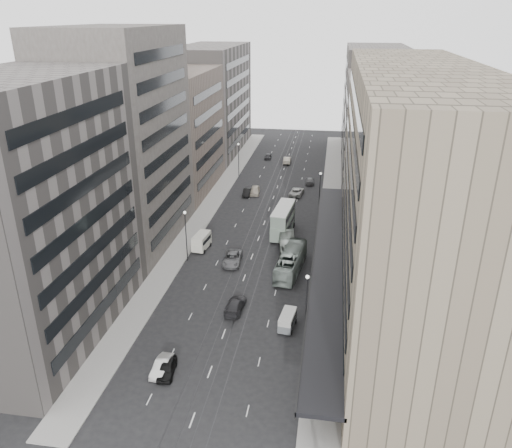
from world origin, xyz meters
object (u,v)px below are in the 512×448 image
Objects in this scene: vw_microbus at (287,320)px; sedan_1 at (162,366)px; bus_far at (287,246)px; double_decker at (283,220)px; bus_near at (291,262)px; sedan_0 at (167,368)px; panel_van at (202,241)px; sedan_2 at (232,258)px.

vw_microbus is 16.16m from sedan_1.
bus_far is 2.42× the size of sedan_1.
bus_far is 2.53× the size of vw_microbus.
sedan_1 is (-9.02, -37.94, -2.08)m from double_decker.
bus_near reaches higher than sedan_0.
panel_van is at bearing 98.50° from sedan_1.
sedan_2 is at bearing -113.53° from double_decker.
sedan_1 is at bearing -133.74° from vw_microbus.
bus_near is at bearing -12.02° from sedan_2.
bus_near is 2.81× the size of sedan_0.
vw_microbus is at bearing 35.11° from sedan_0.
bus_far is 7.65m from double_decker.
vw_microbus is at bearing 41.02° from sedan_1.
double_decker reaches higher than sedan_0.
vw_microbus is (0.93, -14.58, -0.50)m from bus_near.
sedan_0 is 0.73× the size of sedan_2.
panel_van is 7.16m from sedan_2.
bus_far is (-1.11, 5.81, -0.24)m from bus_near.
panel_van is at bearing -142.30° from double_decker.
bus_far is at bearing 66.19° from sedan_0.
sedan_1 is at bearing 153.94° from sedan_0.
sedan_0 is at bearing -75.85° from panel_van.
sedan_0 is (4.08, -30.27, -0.77)m from panel_van.
sedan_0 is (-8.38, -38.18, -2.05)m from double_decker.
double_decker reaches higher than bus_near.
bus_far reaches higher than panel_van.
bus_near is 2.64× the size of panel_van.
double_decker is (-1.48, 7.38, 1.37)m from bus_far.
bus_far is 1.76× the size of sedan_2.
bus_far is at bearing 25.41° from sedan_2.
bus_far is 2.25× the size of panel_van.
bus_near reaches higher than panel_van.
sedan_2 is (2.48, 26.04, 0.11)m from sedan_1.
vw_microbus is (2.04, -20.39, -0.26)m from bus_far.
sedan_0 reaches higher than sedan_1.
vw_microbus is at bearing -77.49° from double_decker.
double_decker reaches higher than panel_van.
vw_microbus is at bearing 88.54° from bus_far.
vw_microbus reaches higher than sedan_2.
bus_far is at bearing -72.45° from bus_near.
bus_far is at bearing 73.01° from sedan_1.
double_decker is 2.28× the size of sedan_0.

